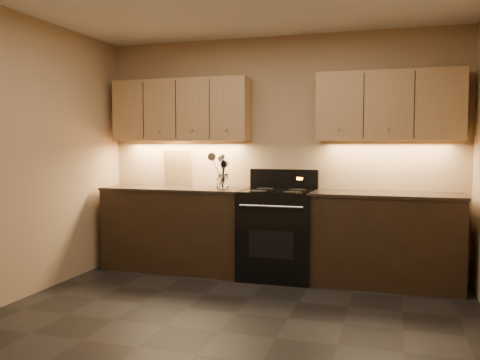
{
  "coord_description": "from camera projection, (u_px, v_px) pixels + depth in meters",
  "views": [
    {
      "loc": [
        1.25,
        -3.54,
        1.41
      ],
      "look_at": [
        -0.27,
        1.45,
        1.05
      ],
      "focal_mm": 38.0,
      "sensor_mm": 36.0,
      "label": 1
    }
  ],
  "objects": [
    {
      "name": "black_turner",
      "position": [
        223.0,
        170.0,
        5.55
      ],
      "size": [
        0.13,
        0.2,
        0.39
      ],
      "primitive_type": null,
      "rotation": [
        -0.31,
        -0.01,
        0.28
      ],
      "color": "black",
      "rests_on": "utensil_crock"
    },
    {
      "name": "floor",
      "position": [
        219.0,
        332.0,
        3.83
      ],
      "size": [
        4.0,
        4.0,
        0.0
      ],
      "primitive_type": "plane",
      "color": "black",
      "rests_on": "ground"
    },
    {
      "name": "steel_spatula",
      "position": [
        226.0,
        171.0,
        5.57
      ],
      "size": [
        0.17,
        0.13,
        0.37
      ],
      "primitive_type": null,
      "rotation": [
        0.12,
        -0.16,
        -0.31
      ],
      "color": "silver",
      "rests_on": "utensil_crock"
    },
    {
      "name": "wooden_spoon",
      "position": [
        220.0,
        174.0,
        5.57
      ],
      "size": [
        0.13,
        0.1,
        0.3
      ],
      "primitive_type": null,
      "rotation": [
        -0.07,
        0.23,
        0.21
      ],
      "color": "tan",
      "rests_on": "utensil_crock"
    },
    {
      "name": "cutting_board",
      "position": [
        178.0,
        167.0,
        5.96
      ],
      "size": [
        0.35,
        0.14,
        0.43
      ],
      "primitive_type": "cube",
      "rotation": [
        0.18,
        0.0,
        0.12
      ],
      "color": "tan",
      "rests_on": "counter_left"
    },
    {
      "name": "counter_left",
      "position": [
        177.0,
        228.0,
        5.74
      ],
      "size": [
        1.62,
        0.62,
        0.93
      ],
      "color": "black",
      "rests_on": "ground"
    },
    {
      "name": "stove",
      "position": [
        278.0,
        233.0,
        5.38
      ],
      "size": [
        0.76,
        0.68,
        1.14
      ],
      "color": "black",
      "rests_on": "ground"
    },
    {
      "name": "black_spoon",
      "position": [
        223.0,
        173.0,
        5.58
      ],
      "size": [
        0.09,
        0.13,
        0.31
      ],
      "primitive_type": null,
      "rotation": [
        0.25,
        0.11,
        0.03
      ],
      "color": "black",
      "rests_on": "utensil_crock"
    },
    {
      "name": "counter_right",
      "position": [
        386.0,
        239.0,
        5.08
      ],
      "size": [
        1.46,
        0.62,
        0.93
      ],
      "color": "black",
      "rests_on": "ground"
    },
    {
      "name": "outlet_plate",
      "position": [
        171.0,
        169.0,
        6.04
      ],
      "size": [
        0.08,
        0.01,
        0.12
      ],
      "primitive_type": "cube",
      "color": "#B2B5BA",
      "rests_on": "wall_back"
    },
    {
      "name": "upper_cab_right",
      "position": [
        389.0,
        106.0,
        5.13
      ],
      "size": [
        1.44,
        0.3,
        0.7
      ],
      "primitive_type": "cube",
      "color": "tan",
      "rests_on": "wall_back"
    },
    {
      "name": "upper_cab_left",
      "position": [
        181.0,
        111.0,
        5.79
      ],
      "size": [
        1.6,
        0.3,
        0.7
      ],
      "primitive_type": "cube",
      "color": "tan",
      "rests_on": "wall_back"
    },
    {
      "name": "utensil_crock",
      "position": [
        223.0,
        182.0,
        5.57
      ],
      "size": [
        0.16,
        0.16,
        0.16
      ],
      "color": "white",
      "rests_on": "counter_left"
    },
    {
      "name": "wall_back",
      "position": [
        278.0,
        155.0,
        5.65
      ],
      "size": [
        4.0,
        0.04,
        2.6
      ],
      "primitive_type": "cube",
      "color": "tan",
      "rests_on": "ground"
    },
    {
      "name": "steel_skimmer",
      "position": [
        225.0,
        170.0,
        5.55
      ],
      "size": [
        0.25,
        0.11,
        0.39
      ],
      "primitive_type": null,
      "rotation": [
        -0.01,
        -0.42,
        0.11
      ],
      "color": "silver",
      "rests_on": "utensil_crock"
    }
  ]
}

